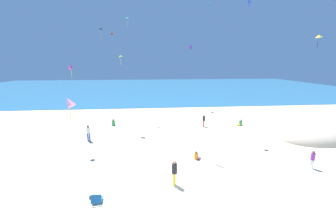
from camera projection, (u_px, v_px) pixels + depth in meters
The scene contains 20 objects.
ground_plane at pixel (165, 133), 21.88m from camera, with size 120.00×120.00×0.00m, color beige.
ocean_water at pixel (155, 87), 63.48m from camera, with size 120.00×60.00×0.05m, color teal.
dune_mound at pixel (309, 138), 20.46m from camera, with size 6.84×4.79×2.68m, color beige.
beach_chair_far_left at pixel (97, 199), 10.91m from camera, with size 0.61×0.65×0.58m.
person_0 at pixel (313, 158), 14.45m from camera, with size 0.28×0.28×1.37m.
person_2 at pixel (204, 120), 23.99m from camera, with size 0.38×0.38×1.46m.
person_3 at pixel (113, 123), 24.64m from camera, with size 0.46×0.70×0.82m.
person_4 at pixel (197, 156), 15.98m from camera, with size 0.58×0.41×0.67m.
person_5 at pixel (88, 132), 19.56m from camera, with size 0.35×0.35×1.62m.
person_6 at pixel (240, 123), 24.64m from camera, with size 0.69×0.45×0.80m.
person_7 at pixel (174, 171), 12.42m from camera, with size 0.41×0.41×1.67m.
kite_magenta at pixel (71, 66), 16.86m from camera, with size 0.50×0.54×1.30m.
kite_black at pixel (101, 29), 31.62m from camera, with size 0.44×0.34×1.59m.
kite_purple at pixel (190, 46), 32.50m from camera, with size 0.95×0.76×1.87m.
kite_yellow at pixel (319, 36), 18.05m from camera, with size 0.70×0.76×1.12m.
kite_pink at pixel (69, 102), 12.19m from camera, with size 0.88×0.73×1.67m.
kite_lime at pixel (120, 56), 21.75m from camera, with size 0.58×0.62×1.10m.
kite_blue at pixel (249, 1), 24.79m from camera, with size 0.84×0.80×1.52m.
kite_teal at pixel (127, 18), 25.65m from camera, with size 0.60×0.59×1.29m.
kite_red at pixel (112, 33), 33.73m from camera, with size 0.68×0.74×1.65m.
Camera 1 is at (-1.49, -10.73, 7.54)m, focal length 21.40 mm.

